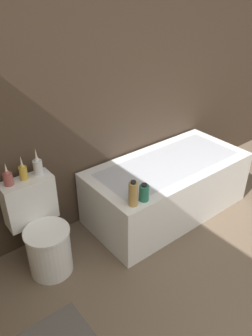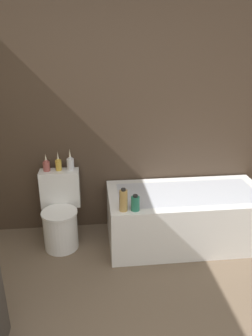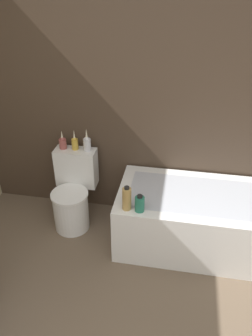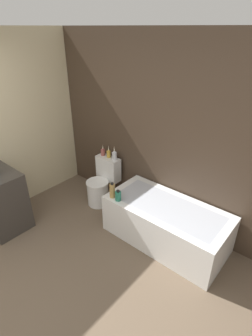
{
  "view_description": "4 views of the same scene",
  "coord_description": "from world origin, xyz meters",
  "px_view_note": "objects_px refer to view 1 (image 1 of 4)",
  "views": [
    {
      "loc": [
        -1.28,
        0.1,
        2.11
      ],
      "look_at": [
        0.03,
        1.77,
        0.85
      ],
      "focal_mm": 35.0,
      "sensor_mm": 36.0,
      "label": 1
    },
    {
      "loc": [
        -0.23,
        -0.93,
        2.02
      ],
      "look_at": [
        0.06,
        1.74,
        0.95
      ],
      "focal_mm": 35.0,
      "sensor_mm": 36.0,
      "label": 2
    },
    {
      "loc": [
        0.4,
        -0.41,
        2.27
      ],
      "look_at": [
        -0.01,
        1.83,
        0.85
      ],
      "focal_mm": 35.0,
      "sensor_mm": 36.0,
      "label": 3
    },
    {
      "loc": [
        2.06,
        -0.44,
        2.59
      ],
      "look_at": [
        0.19,
        1.77,
        1.02
      ],
      "focal_mm": 28.0,
      "sensor_mm": 36.0,
      "label": 4
    }
  ],
  "objects_px": {
    "toilet": "(42,232)",
    "shampoo_bottle_tall": "(133,194)",
    "bathtub": "(167,187)",
    "vase_bronze": "(38,165)",
    "vase_gold": "(8,177)",
    "vase_silver": "(23,171)",
    "shampoo_bottle_short": "(144,193)"
  },
  "relations": [
    {
      "from": "toilet",
      "to": "shampoo_bottle_tall",
      "type": "relative_size",
      "value": 3.39
    },
    {
      "from": "bathtub",
      "to": "vase_bronze",
      "type": "relative_size",
      "value": 7.07
    },
    {
      "from": "toilet",
      "to": "vase_gold",
      "type": "distance_m",
      "value": 0.52
    },
    {
      "from": "bathtub",
      "to": "toilet",
      "type": "height_order",
      "value": "toilet"
    },
    {
      "from": "toilet",
      "to": "vase_gold",
      "type": "bearing_deg",
      "value": 124.17
    },
    {
      "from": "vase_silver",
      "to": "bathtub",
      "type": "bearing_deg",
      "value": -12.41
    },
    {
      "from": "bathtub",
      "to": "shampoo_bottle_tall",
      "type": "xyz_separation_m",
      "value": [
        -0.68,
        -0.3,
        0.38
      ]
    },
    {
      "from": "vase_silver",
      "to": "toilet",
      "type": "bearing_deg",
      "value": -90.0
    },
    {
      "from": "vase_bronze",
      "to": "shampoo_bottle_short",
      "type": "bearing_deg",
      "value": -44.45
    },
    {
      "from": "bathtub",
      "to": "shampoo_bottle_tall",
      "type": "height_order",
      "value": "shampoo_bottle_tall"
    },
    {
      "from": "vase_gold",
      "to": "shampoo_bottle_tall",
      "type": "relative_size",
      "value": 0.85
    },
    {
      "from": "bathtub",
      "to": "vase_silver",
      "type": "distance_m",
      "value": 1.43
    },
    {
      "from": "bathtub",
      "to": "vase_silver",
      "type": "bearing_deg",
      "value": 167.59
    },
    {
      "from": "vase_gold",
      "to": "shampoo_bottle_tall",
      "type": "xyz_separation_m",
      "value": [
        0.74,
        -0.58,
        -0.15
      ]
    },
    {
      "from": "vase_silver",
      "to": "shampoo_bottle_short",
      "type": "relative_size",
      "value": 1.32
    },
    {
      "from": "vase_bronze",
      "to": "shampoo_bottle_short",
      "type": "height_order",
      "value": "vase_bronze"
    },
    {
      "from": "bathtub",
      "to": "vase_gold",
      "type": "bearing_deg",
      "value": 168.83
    },
    {
      "from": "bathtub",
      "to": "shampoo_bottle_short",
      "type": "relative_size",
      "value": 10.48
    },
    {
      "from": "toilet",
      "to": "shampoo_bottle_short",
      "type": "height_order",
      "value": "toilet"
    },
    {
      "from": "shampoo_bottle_tall",
      "to": "bathtub",
      "type": "bearing_deg",
      "value": 23.41
    },
    {
      "from": "vase_silver",
      "to": "vase_bronze",
      "type": "height_order",
      "value": "vase_bronze"
    },
    {
      "from": "vase_bronze",
      "to": "shampoo_bottle_tall",
      "type": "relative_size",
      "value": 1.03
    },
    {
      "from": "vase_gold",
      "to": "vase_silver",
      "type": "distance_m",
      "value": 0.12
    },
    {
      "from": "vase_silver",
      "to": "shampoo_bottle_short",
      "type": "xyz_separation_m",
      "value": [
        0.72,
        -0.59,
        -0.19
      ]
    },
    {
      "from": "vase_gold",
      "to": "vase_bronze",
      "type": "relative_size",
      "value": 0.82
    },
    {
      "from": "toilet",
      "to": "vase_gold",
      "type": "relative_size",
      "value": 3.99
    },
    {
      "from": "vase_silver",
      "to": "vase_bronze",
      "type": "distance_m",
      "value": 0.12
    },
    {
      "from": "bathtub",
      "to": "vase_gold",
      "type": "height_order",
      "value": "vase_gold"
    },
    {
      "from": "bathtub",
      "to": "shampoo_bottle_tall",
      "type": "relative_size",
      "value": 7.31
    },
    {
      "from": "vase_gold",
      "to": "shampoo_bottle_short",
      "type": "distance_m",
      "value": 1.04
    },
    {
      "from": "toilet",
      "to": "shampoo_bottle_tall",
      "type": "distance_m",
      "value": 0.8
    },
    {
      "from": "bathtub",
      "to": "vase_gold",
      "type": "relative_size",
      "value": 8.6
    }
  ]
}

